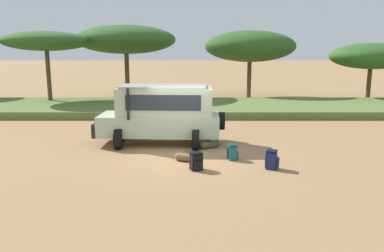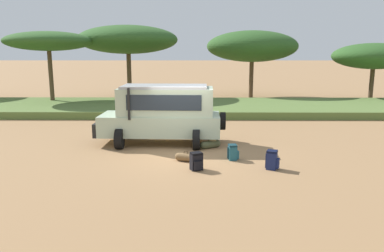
# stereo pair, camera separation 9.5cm
# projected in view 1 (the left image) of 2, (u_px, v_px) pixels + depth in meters

# --- Properties ---
(ground_plane) EXTENTS (320.00, 320.00, 0.00)m
(ground_plane) POSITION_uv_depth(u_px,v_px,m) (182.00, 155.00, 13.88)
(ground_plane) COLOR #9E754C
(grass_bank) EXTENTS (120.00, 7.00, 0.44)m
(grass_bank) POSITION_uv_depth(u_px,v_px,m) (187.00, 107.00, 24.48)
(grass_bank) COLOR #5B7538
(grass_bank) RESTS_ON ground_plane
(safari_vehicle) EXTENTS (5.38, 2.83, 2.44)m
(safari_vehicle) POSITION_uv_depth(u_px,v_px,m) (163.00, 113.00, 15.47)
(safari_vehicle) COLOR #B2C6A8
(safari_vehicle) RESTS_ON ground_plane
(backpack_beside_front_wheel) EXTENTS (0.45, 0.46, 0.58)m
(backpack_beside_front_wheel) POSITION_uv_depth(u_px,v_px,m) (197.00, 161.00, 12.13)
(backpack_beside_front_wheel) COLOR black
(backpack_beside_front_wheel) RESTS_ON ground_plane
(backpack_cluster_center) EXTENTS (0.41, 0.37, 0.55)m
(backpack_cluster_center) POSITION_uv_depth(u_px,v_px,m) (233.00, 152.00, 13.29)
(backpack_cluster_center) COLOR #235B6B
(backpack_cluster_center) RESTS_ON ground_plane
(backpack_near_rear_wheel) EXTENTS (0.48, 0.44, 0.63)m
(backpack_near_rear_wheel) POSITION_uv_depth(u_px,v_px,m) (273.00, 160.00, 12.23)
(backpack_near_rear_wheel) COLOR navy
(backpack_near_rear_wheel) RESTS_ON ground_plane
(duffel_bag_low_black_case) EXTENTS (0.84, 0.63, 0.41)m
(duffel_bag_low_black_case) POSITION_uv_depth(u_px,v_px,m) (210.00, 144.00, 14.92)
(duffel_bag_low_black_case) COLOR #4C5133
(duffel_bag_low_black_case) RESTS_ON ground_plane
(duffel_bag_soft_canvas) EXTENTS (0.78, 0.47, 0.39)m
(duffel_bag_soft_canvas) POSITION_uv_depth(u_px,v_px,m) (186.00, 157.00, 13.11)
(duffel_bag_soft_canvas) COLOR brown
(duffel_bag_soft_canvas) RESTS_ON ground_plane
(acacia_tree_left_mid) EXTENTS (6.01, 5.27, 5.17)m
(acacia_tree_left_mid) POSITION_uv_depth(u_px,v_px,m) (47.00, 41.00, 25.49)
(acacia_tree_left_mid) COLOR brown
(acacia_tree_left_mid) RESTS_ON ground_plane
(acacia_tree_centre_back) EXTENTS (7.64, 8.15, 5.79)m
(acacia_tree_centre_back) POSITION_uv_depth(u_px,v_px,m) (127.00, 40.00, 28.74)
(acacia_tree_centre_back) COLOR brown
(acacia_tree_centre_back) RESTS_ON ground_plane
(acacia_tree_right_mid) EXTENTS (7.50, 6.43, 5.51)m
(acacia_tree_right_mid) POSITION_uv_depth(u_px,v_px,m) (251.00, 46.00, 30.88)
(acacia_tree_right_mid) COLOR brown
(acacia_tree_right_mid) RESTS_ON ground_plane
(acacia_tree_far_right) EXTENTS (6.19, 5.45, 4.44)m
(acacia_tree_far_right) POSITION_uv_depth(u_px,v_px,m) (372.00, 56.00, 28.12)
(acacia_tree_far_right) COLOR brown
(acacia_tree_far_right) RESTS_ON ground_plane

